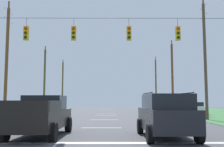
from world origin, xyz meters
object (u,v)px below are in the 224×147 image
(pickup_truck, at_px, (42,116))
(suv_black, at_px, (166,115))
(utility_pole_near_left, at_px, (156,83))
(utility_pole_distant_left, at_px, (63,84))
(utility_pole_distant_right, at_px, (44,80))
(utility_pole_far_left, at_px, (7,59))
(utility_pole_mid_right, at_px, (205,57))
(overhead_signal_span, at_px, (100,61))
(utility_pole_far_right, at_px, (172,77))
(distant_car_crossing_white, at_px, (194,108))

(pickup_truck, bearing_deg, suv_black, -6.90)
(utility_pole_near_left, bearing_deg, pickup_truck, -107.20)
(utility_pole_near_left, bearing_deg, utility_pole_distant_left, -179.82)
(utility_pole_distant_right, bearing_deg, utility_pole_far_left, -90.31)
(suv_black, bearing_deg, pickup_truck, 173.10)
(utility_pole_far_left, bearing_deg, utility_pole_distant_left, 89.69)
(utility_pole_distant_right, bearing_deg, utility_pole_mid_right, -39.09)
(overhead_signal_span, xyz_separation_m, utility_pole_far_right, (9.76, 21.12, 0.80))
(overhead_signal_span, relative_size, utility_pole_far_right, 1.73)
(suv_black, xyz_separation_m, utility_pole_distant_left, (-12.13, 40.70, 3.92))
(utility_pole_far_left, distance_m, utility_pole_distant_left, 28.29)
(pickup_truck, relative_size, utility_pole_distant_left, 0.54)
(overhead_signal_span, distance_m, utility_pole_far_left, 11.57)
(pickup_truck, xyz_separation_m, utility_pole_distant_right, (-6.37, 25.78, 3.79))
(overhead_signal_span, bearing_deg, utility_pole_near_left, 74.59)
(utility_pole_far_right, bearing_deg, utility_pole_distant_left, 142.66)
(utility_pole_far_right, distance_m, utility_pole_distant_right, 18.76)
(pickup_truck, distance_m, utility_pole_near_left, 42.14)
(suv_black, distance_m, utility_pole_mid_right, 13.90)
(utility_pole_mid_right, height_order, utility_pole_distant_right, utility_pole_mid_right)
(utility_pole_near_left, xyz_separation_m, utility_pole_far_left, (-18.84, -28.34, 0.33))
(distant_car_crossing_white, xyz_separation_m, utility_pole_far_right, (-1.61, 4.67, 4.38))
(utility_pole_near_left, distance_m, utility_pole_distant_left, 18.69)
(utility_pole_mid_right, bearing_deg, overhead_signal_span, -145.98)
(utility_pole_far_right, height_order, utility_pole_near_left, utility_pole_far_right)
(utility_pole_far_right, xyz_separation_m, utility_pole_distant_right, (-18.75, 0.04, -0.41))
(pickup_truck, height_order, utility_pole_far_left, utility_pole_far_left)
(pickup_truck, bearing_deg, utility_pole_far_right, 64.31)
(utility_pole_distant_left, bearing_deg, utility_pole_distant_right, -90.31)
(distant_car_crossing_white, xyz_separation_m, utility_pole_mid_right, (-2.06, -10.17, 4.87))
(pickup_truck, bearing_deg, utility_pole_distant_right, 103.87)
(pickup_truck, relative_size, utility_pole_far_left, 0.48)
(distant_car_crossing_white, relative_size, utility_pole_far_left, 0.40)
(overhead_signal_span, bearing_deg, suv_black, -58.93)
(utility_pole_far_right, relative_size, utility_pole_distant_right, 1.09)
(utility_pole_mid_right, height_order, utility_pole_far_right, utility_pole_mid_right)
(pickup_truck, xyz_separation_m, utility_pole_far_left, (-6.44, 11.71, 4.59))
(utility_pole_far_left, bearing_deg, utility_pole_near_left, 56.39)
(utility_pole_distant_right, bearing_deg, utility_pole_distant_left, 89.69)
(utility_pole_far_right, xyz_separation_m, utility_pole_distant_left, (-18.68, 14.25, -0.19))
(suv_black, distance_m, utility_pole_far_right, 27.56)
(overhead_signal_span, xyz_separation_m, utility_pole_distant_right, (-9.00, 21.16, 0.39))
(utility_pole_distant_left, bearing_deg, distant_car_crossing_white, -42.99)
(overhead_signal_span, bearing_deg, utility_pole_distant_left, 104.15)
(suv_black, bearing_deg, utility_pole_far_left, 134.70)
(utility_pole_near_left, height_order, utility_pole_distant_left, utility_pole_near_left)
(pickup_truck, distance_m, utility_pole_distant_right, 26.83)
(utility_pole_distant_left, bearing_deg, pickup_truck, -81.06)
(pickup_truck, relative_size, utility_pole_distant_right, 0.55)
(utility_pole_distant_left, bearing_deg, utility_pole_far_left, -90.31)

